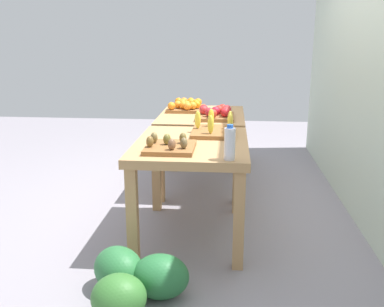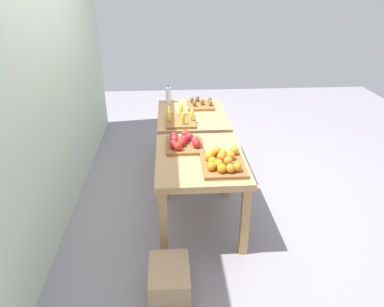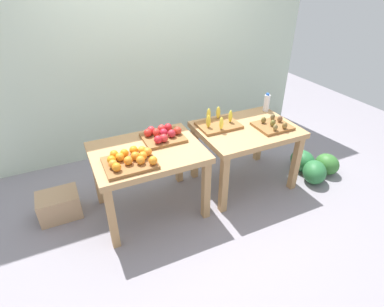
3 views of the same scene
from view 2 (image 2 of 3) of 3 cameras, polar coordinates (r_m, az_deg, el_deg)
ground_plane at (r=4.04m, az=0.51°, el=-6.02°), size 8.00×8.00×0.00m
back_wall at (r=3.63m, az=-21.87°, el=14.02°), size 4.40×0.12×3.00m
display_table_left at (r=3.24m, az=1.29°, el=-2.11°), size 1.04×0.80×0.72m
display_table_right at (r=4.26m, az=-0.02°, el=5.12°), size 1.04×0.80×0.72m
orange_bin at (r=3.01m, az=4.90°, el=-1.36°), size 0.45×0.36×0.11m
apple_bin at (r=3.35m, az=-1.36°, el=1.79°), size 0.40×0.34×0.11m
banana_crate at (r=3.95m, az=-1.91°, el=5.55°), size 0.44×0.32×0.17m
kiwi_bin at (r=4.45m, az=1.36°, el=7.90°), size 0.36×0.32×0.10m
water_bottle at (r=4.60m, az=-3.81°, el=9.45°), size 0.07×0.07×0.22m
watermelon_pile at (r=5.26m, az=2.08°, el=3.67°), size 0.62×0.63×0.27m
cardboard_produce_box at (r=2.83m, az=-3.61°, el=-19.77°), size 0.40×0.30×0.26m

